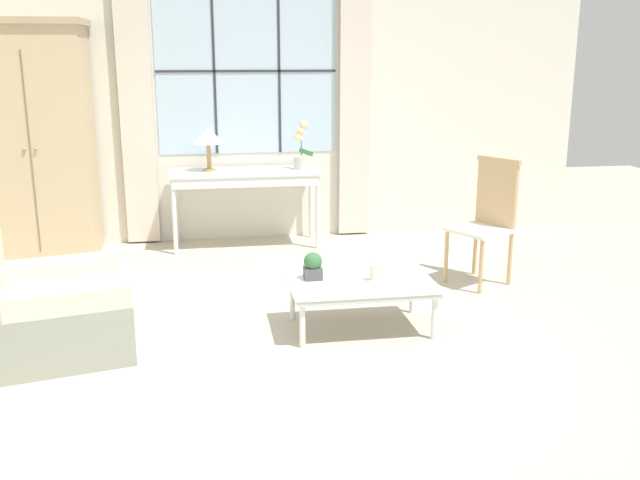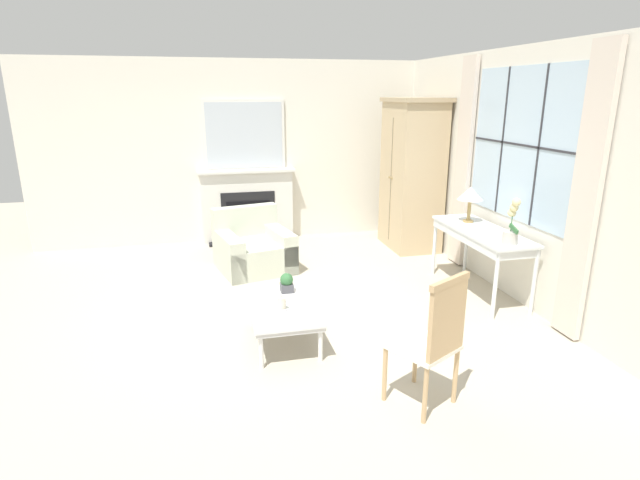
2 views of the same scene
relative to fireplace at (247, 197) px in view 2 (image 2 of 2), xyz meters
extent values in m
plane|color=#B2A893|center=(2.91, -0.23, -0.71)|extent=(14.00, 14.00, 0.00)
cube|color=silver|center=(2.91, 2.80, 0.69)|extent=(7.20, 0.06, 2.80)
cube|color=silver|center=(2.91, 2.77, 1.04)|extent=(1.83, 0.01, 1.67)
cube|color=#2D2D33|center=(2.58, 2.76, 1.04)|extent=(0.02, 0.02, 1.67)
cube|color=#2D2D33|center=(3.24, 2.76, 1.04)|extent=(0.02, 0.02, 1.67)
cube|color=#2D2D33|center=(2.91, 2.76, 1.04)|extent=(1.83, 0.02, 0.02)
cube|color=beige|center=(1.79, 2.72, 0.68)|extent=(0.33, 0.06, 2.74)
cube|color=beige|center=(4.03, 2.72, 0.68)|extent=(0.33, 0.06, 2.74)
cube|color=silver|center=(-0.12, 0.37, 0.69)|extent=(0.06, 7.20, 2.80)
cube|color=black|center=(0.08, 0.00, -0.69)|extent=(0.34, 1.28, 0.04)
cube|color=silver|center=(0.00, 0.00, -0.15)|extent=(0.18, 1.42, 1.11)
cube|color=silver|center=(0.03, 0.00, 0.42)|extent=(0.24, 1.50, 0.04)
cube|color=black|center=(0.10, 0.00, -0.34)|extent=(0.02, 0.68, 0.61)
cube|color=black|center=(0.09, 0.00, -0.28)|extent=(0.01, 0.84, 0.77)
cube|color=silver|center=(-0.07, 0.00, 0.96)|extent=(0.04, 1.25, 1.07)
cube|color=silver|center=(-0.05, 0.00, 0.96)|extent=(0.01, 1.17, 0.99)
cube|color=tan|center=(0.89, 2.39, 0.38)|extent=(0.97, 0.66, 2.18)
cube|color=tan|center=(0.89, 2.39, 1.50)|extent=(1.05, 0.72, 0.06)
cube|color=#74644C|center=(0.89, 2.06, 0.33)|extent=(0.01, 0.01, 1.83)
sphere|color=#997F4C|center=(0.84, 2.05, 0.38)|extent=(0.03, 0.03, 0.03)
sphere|color=#997F4C|center=(0.94, 2.05, 0.38)|extent=(0.03, 0.03, 0.03)
cube|color=silver|center=(2.84, 2.44, 0.06)|extent=(1.50, 0.54, 0.03)
cube|color=silver|center=(2.84, 2.44, -0.01)|extent=(1.44, 0.52, 0.10)
cylinder|color=silver|center=(2.13, 2.21, -0.33)|extent=(0.04, 0.04, 0.75)
cylinder|color=silver|center=(3.55, 2.21, -0.33)|extent=(0.04, 0.04, 0.75)
cylinder|color=silver|center=(2.13, 2.67, -0.33)|extent=(0.04, 0.04, 0.75)
cylinder|color=silver|center=(3.55, 2.67, -0.33)|extent=(0.04, 0.04, 0.75)
cylinder|color=#9E7F47|center=(2.49, 2.46, 0.09)|extent=(0.13, 0.13, 0.02)
cylinder|color=#9E7F47|center=(2.49, 2.46, 0.23)|extent=(0.04, 0.04, 0.25)
cone|color=white|center=(2.49, 2.46, 0.43)|extent=(0.30, 0.30, 0.16)
cylinder|color=#BCB7AD|center=(3.42, 2.42, 0.14)|extent=(0.16, 0.16, 0.13)
cylinder|color=#336638|center=(3.42, 2.42, 0.38)|extent=(0.01, 0.01, 0.35)
cube|color=#336638|center=(3.47, 2.42, 0.25)|extent=(0.15, 0.02, 0.09)
sphere|color=beige|center=(3.39, 2.43, 0.40)|extent=(0.09, 0.09, 0.09)
sphere|color=beige|center=(3.42, 2.43, 0.46)|extent=(0.09, 0.09, 0.09)
sphere|color=beige|center=(3.44, 2.43, 0.52)|extent=(0.09, 0.09, 0.09)
cube|color=beige|center=(1.42, -0.06, -0.51)|extent=(1.08, 1.08, 0.39)
cube|color=beige|center=(1.06, -0.14, -0.11)|extent=(0.36, 0.92, 0.41)
cube|color=beige|center=(1.35, 0.29, -0.44)|extent=(0.92, 0.39, 0.53)
cube|color=beige|center=(1.50, -0.40, -0.44)|extent=(0.92, 0.39, 0.53)
cube|color=white|center=(4.72, 0.85, -0.24)|extent=(0.60, 0.60, 0.03)
cube|color=tan|center=(4.90, 0.95, 0.05)|extent=(0.23, 0.37, 0.54)
cube|color=tan|center=(4.90, 0.95, 0.34)|extent=(0.24, 0.40, 0.05)
cylinder|color=tan|center=(4.65, 0.60, -0.48)|extent=(0.04, 0.04, 0.46)
cylinder|color=tan|center=(4.47, 0.93, -0.48)|extent=(0.04, 0.04, 0.46)
cylinder|color=tan|center=(4.98, 0.78, -0.48)|extent=(0.04, 0.04, 0.46)
cylinder|color=tan|center=(4.80, 1.11, -0.48)|extent=(0.04, 0.04, 0.46)
cube|color=silver|center=(3.50, -0.01, -0.36)|extent=(1.02, 0.63, 0.03)
cube|color=beige|center=(3.50, -0.01, -0.39)|extent=(1.00, 0.61, 0.04)
cylinder|color=silver|center=(3.04, -0.28, -0.54)|extent=(0.04, 0.04, 0.34)
cylinder|color=silver|center=(3.96, -0.28, -0.54)|extent=(0.04, 0.04, 0.34)
cylinder|color=silver|center=(3.04, 0.25, -0.54)|extent=(0.04, 0.04, 0.34)
cylinder|color=silver|center=(3.96, 0.25, -0.54)|extent=(0.04, 0.04, 0.34)
cube|color=#4C4C51|center=(3.17, 0.09, -0.30)|extent=(0.13, 0.13, 0.09)
sphere|color=#336638|center=(3.17, 0.09, -0.22)|extent=(0.13, 0.13, 0.13)
cylinder|color=silver|center=(3.59, -0.03, -0.34)|extent=(0.11, 0.11, 0.01)
cylinder|color=beige|center=(3.59, -0.03, -0.28)|extent=(0.08, 0.08, 0.11)
cylinder|color=black|center=(3.59, -0.03, -0.22)|extent=(0.00, 0.00, 0.01)
camera|label=1|loc=(2.42, -4.71, 1.22)|focal=40.00mm
camera|label=2|loc=(7.83, -0.67, 1.60)|focal=28.00mm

